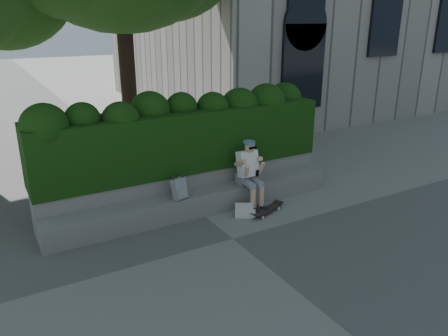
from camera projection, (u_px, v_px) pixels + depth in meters
ground at (233, 239)px, 7.67m from camera, size 80.00×80.00×0.00m
bench_ledge at (200, 202)px, 8.62m from camera, size 6.00×0.45×0.45m
planter_wall at (190, 188)px, 8.96m from camera, size 6.00×0.50×0.75m
hedge at (184, 139)px, 8.83m from camera, size 6.00×1.00×1.20m
person at (249, 171)px, 8.79m from camera, size 0.40×0.76×1.38m
skateboard at (267, 210)px, 8.67m from camera, size 0.81×0.46×0.08m
backpack_plaid at (179, 189)px, 8.18m from camera, size 0.30×0.22×0.40m
backpack_ground at (244, 210)px, 8.53m from camera, size 0.43×0.39×0.23m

